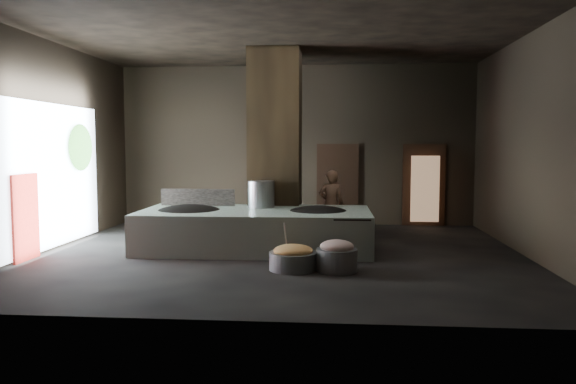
# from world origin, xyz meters

# --- Properties ---
(floor) EXTENTS (10.00, 9.00, 0.10)m
(floor) POSITION_xyz_m (0.00, 0.00, -0.05)
(floor) COLOR black
(floor) RESTS_ON ground
(ceiling) EXTENTS (10.00, 9.00, 0.10)m
(ceiling) POSITION_xyz_m (0.00, 0.00, 4.55)
(ceiling) COLOR black
(ceiling) RESTS_ON back_wall
(back_wall) EXTENTS (10.00, 0.10, 4.50)m
(back_wall) POSITION_xyz_m (0.00, 4.55, 2.25)
(back_wall) COLOR black
(back_wall) RESTS_ON ground
(front_wall) EXTENTS (10.00, 0.10, 4.50)m
(front_wall) POSITION_xyz_m (0.00, -4.55, 2.25)
(front_wall) COLOR black
(front_wall) RESTS_ON ground
(left_wall) EXTENTS (0.10, 9.00, 4.50)m
(left_wall) POSITION_xyz_m (-5.05, 0.00, 2.25)
(left_wall) COLOR black
(left_wall) RESTS_ON ground
(right_wall) EXTENTS (0.10, 9.00, 4.50)m
(right_wall) POSITION_xyz_m (5.05, 0.00, 2.25)
(right_wall) COLOR black
(right_wall) RESTS_ON ground
(pillar) EXTENTS (1.20, 1.20, 4.50)m
(pillar) POSITION_xyz_m (-0.30, 1.90, 2.25)
(pillar) COLOR black
(pillar) RESTS_ON ground
(hearth_platform) EXTENTS (4.96, 2.42, 0.86)m
(hearth_platform) POSITION_xyz_m (-0.58, 0.46, 0.43)
(hearth_platform) COLOR silver
(hearth_platform) RESTS_ON ground
(platform_cap) EXTENTS (4.82, 2.31, 0.03)m
(platform_cap) POSITION_xyz_m (-0.58, 0.46, 0.82)
(platform_cap) COLOR black
(platform_cap) RESTS_ON hearth_platform
(wok_left) EXTENTS (1.55, 1.55, 0.43)m
(wok_left) POSITION_xyz_m (-2.03, 0.41, 0.75)
(wok_left) COLOR black
(wok_left) RESTS_ON hearth_platform
(wok_left_rim) EXTENTS (1.59, 1.59, 0.05)m
(wok_left_rim) POSITION_xyz_m (-2.03, 0.41, 0.82)
(wok_left_rim) COLOR black
(wok_left_rim) RESTS_ON hearth_platform
(wok_right) EXTENTS (1.45, 1.45, 0.41)m
(wok_right) POSITION_xyz_m (0.77, 0.51, 0.75)
(wok_right) COLOR black
(wok_right) RESTS_ON hearth_platform
(wok_right_rim) EXTENTS (1.48, 1.48, 0.05)m
(wok_right_rim) POSITION_xyz_m (0.77, 0.51, 0.82)
(wok_right_rim) COLOR black
(wok_right_rim) RESTS_ON hearth_platform
(stock_pot) EXTENTS (0.60, 0.60, 0.64)m
(stock_pot) POSITION_xyz_m (-0.53, 1.01, 1.13)
(stock_pot) COLOR #9DA1A4
(stock_pot) RESTS_ON hearth_platform
(splash_guard) EXTENTS (1.72, 0.09, 0.43)m
(splash_guard) POSITION_xyz_m (-2.03, 1.21, 1.03)
(splash_guard) COLOR black
(splash_guard) RESTS_ON hearth_platform
(cook) EXTENTS (0.63, 0.43, 1.66)m
(cook) POSITION_xyz_m (1.04, 2.02, 0.83)
(cook) COLOR #875D45
(cook) RESTS_ON ground
(veg_basin) EXTENTS (1.12, 1.12, 0.32)m
(veg_basin) POSITION_xyz_m (0.39, -1.47, 0.16)
(veg_basin) COLOR slate
(veg_basin) RESTS_ON ground
(veg_fill) EXTENTS (0.72, 0.72, 0.22)m
(veg_fill) POSITION_xyz_m (0.39, -1.47, 0.35)
(veg_fill) COLOR #ACAE54
(veg_fill) RESTS_ON veg_basin
(ladle) EXTENTS (0.06, 0.35, 0.62)m
(ladle) POSITION_xyz_m (0.24, -1.32, 0.55)
(ladle) COLOR #9DA1A4
(ladle) RESTS_ON veg_basin
(meat_basin) EXTENTS (0.93, 0.93, 0.40)m
(meat_basin) POSITION_xyz_m (1.18, -1.52, 0.20)
(meat_basin) COLOR slate
(meat_basin) RESTS_ON ground
(meat_fill) EXTENTS (0.61, 0.61, 0.23)m
(meat_fill) POSITION_xyz_m (1.18, -1.52, 0.45)
(meat_fill) COLOR #AB6F67
(meat_fill) RESTS_ON meat_basin
(doorway_near) EXTENTS (1.18, 0.08, 2.38)m
(doorway_near) POSITION_xyz_m (1.20, 4.45, 1.10)
(doorway_near) COLOR black
(doorway_near) RESTS_ON ground
(doorway_near_glow) EXTENTS (0.75, 0.04, 1.77)m
(doorway_near_glow) POSITION_xyz_m (1.30, 4.50, 1.05)
(doorway_near_glow) COLOR #8C6647
(doorway_near_glow) RESTS_ON ground
(doorway_far) EXTENTS (1.18, 0.08, 2.38)m
(doorway_far) POSITION_xyz_m (3.60, 4.45, 1.10)
(doorway_far) COLOR black
(doorway_far) RESTS_ON ground
(doorway_far_glow) EXTENTS (0.77, 0.04, 1.83)m
(doorway_far_glow) POSITION_xyz_m (3.60, 4.20, 1.05)
(doorway_far_glow) COLOR #8C6647
(doorway_far_glow) RESTS_ON ground
(left_opening) EXTENTS (0.04, 4.20, 3.10)m
(left_opening) POSITION_xyz_m (-4.95, 0.20, 1.60)
(left_opening) COLOR white
(left_opening) RESTS_ON ground
(pavilion_sliver) EXTENTS (0.05, 0.90, 1.70)m
(pavilion_sliver) POSITION_xyz_m (-4.88, -1.10, 0.85)
(pavilion_sliver) COLOR maroon
(pavilion_sliver) RESTS_ON ground
(tree_silhouette) EXTENTS (0.28, 1.10, 1.10)m
(tree_silhouette) POSITION_xyz_m (-4.85, 1.30, 2.20)
(tree_silhouette) COLOR #194714
(tree_silhouette) RESTS_ON left_opening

